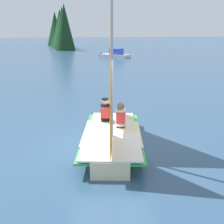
% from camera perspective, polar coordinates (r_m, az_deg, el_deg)
% --- Properties ---
extents(ground_plane, '(260.00, 260.00, 0.00)m').
position_cam_1_polar(ground_plane, '(8.13, -0.00, -6.93)').
color(ground_plane, '#2D4C6B').
extents(sailboat_main, '(4.10, 2.52, 5.22)m').
position_cam_1_polar(sailboat_main, '(7.91, 0.01, -1.87)').
color(sailboat_main, beige).
rests_on(sailboat_main, ground_plane).
extents(sailor_helm, '(0.39, 0.37, 1.16)m').
position_cam_1_polar(sailor_helm, '(8.37, 1.75, -1.70)').
color(sailor_helm, black).
rests_on(sailor_helm, ground_plane).
extents(sailor_crew, '(0.39, 0.37, 1.16)m').
position_cam_1_polar(sailor_crew, '(8.91, -1.36, -0.50)').
color(sailor_crew, black).
rests_on(sailor_crew, ground_plane).
extents(motorboat_distant, '(3.75, 3.69, 1.10)m').
position_cam_1_polar(motorboat_distant, '(34.73, 0.62, 11.62)').
color(motorboat_distant, silver).
rests_on(motorboat_distant, ground_plane).
extents(treeline_shore, '(21.02, 4.56, 7.37)m').
position_cam_1_polar(treeline_shore, '(56.00, -10.59, 16.27)').
color(treeline_shore, '#143319').
rests_on(treeline_shore, ground_plane).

